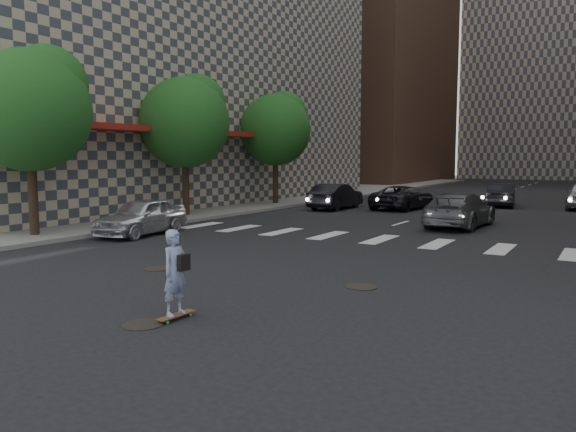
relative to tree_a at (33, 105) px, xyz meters
name	(u,v)px	position (x,y,z in m)	size (l,w,h in m)	color
ground	(186,288)	(9.45, -3.14, -4.65)	(160.00, 160.00, 0.00)	black
sidewalk_left	(219,200)	(-5.05, 16.86, -4.57)	(13.00, 80.00, 0.15)	gray
building_left	(153,7)	(-9.03, 15.35, 7.84)	(16.40, 33.00, 25.00)	tan
tower_left	(359,14)	(-10.55, 51.86, 15.35)	(18.00, 24.00, 40.00)	brown
tower_center	(562,2)	(9.45, 74.86, 19.35)	(22.00, 20.00, 48.00)	#ADA08E
tree_a	(33,105)	(0.00, 0.00, 0.00)	(4.20, 4.20, 6.60)	#382619
tree_b	(187,119)	(0.00, 8.00, 0.00)	(4.20, 4.20, 6.60)	#382619
tree_c	(277,127)	(0.00, 16.00, 0.00)	(4.20, 4.20, 6.60)	#382619
manhole_a	(143,324)	(10.65, -5.64, -4.64)	(0.70, 0.70, 0.02)	black
manhole_b	(157,269)	(7.45, -1.94, -4.64)	(0.70, 0.70, 0.02)	black
manhole_c	(361,287)	(12.75, -1.14, -4.64)	(0.70, 0.70, 0.02)	black
skateboarder	(176,273)	(10.92, -5.08, -3.81)	(0.40, 0.81, 1.60)	brown
silver_sedan	(142,216)	(2.45, 2.51, -3.96)	(1.62, 4.02, 1.37)	silver
traffic_car_a	(336,196)	(4.07, 15.56, -3.94)	(1.49, 4.28, 1.41)	black
traffic_car_b	(460,210)	(11.94, 10.86, -3.93)	(1.99, 4.91, 1.42)	#515458
traffic_car_c	(403,197)	(7.28, 17.35, -4.00)	(2.15, 4.66, 1.29)	black
traffic_car_e	(501,195)	(11.64, 21.94, -3.97)	(1.43, 4.11, 1.35)	black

